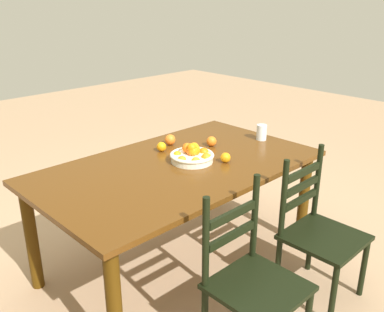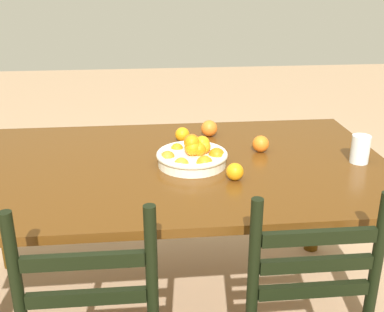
% 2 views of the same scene
% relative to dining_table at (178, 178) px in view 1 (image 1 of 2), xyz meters
% --- Properties ---
extents(ground_plane, '(12.00, 12.00, 0.00)m').
position_rel_dining_table_xyz_m(ground_plane, '(0.00, 0.00, -0.67)').
color(ground_plane, tan).
extents(dining_table, '(1.88, 1.10, 0.77)m').
position_rel_dining_table_xyz_m(dining_table, '(0.00, 0.00, 0.00)').
color(dining_table, '#55300F').
rests_on(dining_table, ground).
extents(chair_near_window, '(0.44, 0.44, 0.94)m').
position_rel_dining_table_xyz_m(chair_near_window, '(0.27, 0.85, -0.23)').
color(chair_near_window, black).
rests_on(chair_near_window, ground).
extents(chair_by_cabinet, '(0.44, 0.44, 0.93)m').
position_rel_dining_table_xyz_m(chair_by_cabinet, '(-0.41, 0.83, -0.23)').
color(chair_by_cabinet, black).
rests_on(chair_by_cabinet, ground).
extents(fruit_bowl, '(0.30, 0.30, 0.13)m').
position_rel_dining_table_xyz_m(fruit_bowl, '(-0.11, 0.03, 0.14)').
color(fruit_bowl, white).
rests_on(fruit_bowl, dining_table).
extents(orange_loose_0, '(0.08, 0.08, 0.08)m').
position_rel_dining_table_xyz_m(orange_loose_0, '(-0.22, -0.33, 0.14)').
color(orange_loose_0, orange).
rests_on(orange_loose_0, dining_table).
extents(orange_loose_1, '(0.07, 0.07, 0.07)m').
position_rel_dining_table_xyz_m(orange_loose_1, '(-0.42, -0.10, 0.13)').
color(orange_loose_1, orange).
rests_on(orange_loose_1, dining_table).
extents(orange_loose_2, '(0.07, 0.07, 0.07)m').
position_rel_dining_table_xyz_m(orange_loose_2, '(-0.09, -0.27, 0.13)').
color(orange_loose_2, orange).
rests_on(orange_loose_2, dining_table).
extents(orange_loose_3, '(0.07, 0.07, 0.07)m').
position_rel_dining_table_xyz_m(orange_loose_3, '(-0.25, 0.19, 0.13)').
color(orange_loose_3, orange).
rests_on(orange_loose_3, dining_table).
extents(drinking_glass, '(0.08, 0.08, 0.12)m').
position_rel_dining_table_xyz_m(drinking_glass, '(-0.81, 0.07, 0.16)').
color(drinking_glass, silver).
rests_on(drinking_glass, dining_table).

